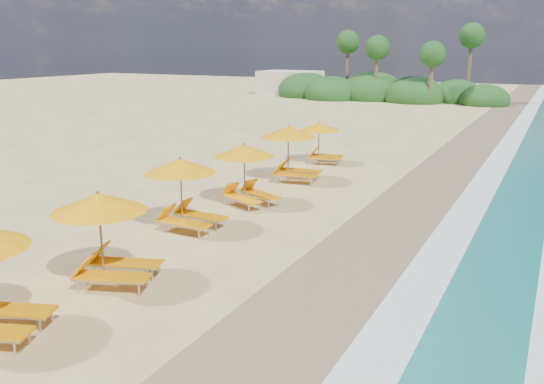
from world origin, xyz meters
name	(u,v)px	position (x,y,z in m)	size (l,w,h in m)	color
ground	(272,227)	(0.00, 0.00, 0.00)	(160.00, 160.00, 0.00)	#D7BD7E
wet_sand	(390,246)	(4.00, 0.00, 0.01)	(4.00, 160.00, 0.01)	#8A7052
surf_foam	(485,260)	(6.70, 0.00, 0.03)	(4.00, 160.00, 0.01)	white
station_1	(108,232)	(-1.56, -5.92, 1.35)	(3.09, 3.03, 2.41)	olive
station_2	(186,189)	(-2.39, -1.44, 1.34)	(2.62, 2.43, 2.39)	olive
station_3	(247,171)	(-2.09, 2.05, 1.31)	(3.03, 3.00, 2.33)	olive
station_4	(292,150)	(-2.22, 6.32, 1.40)	(2.97, 2.83, 2.50)	olive
station_5	(322,140)	(-2.55, 10.57, 1.19)	(2.56, 2.44, 2.13)	olive
treeline	(380,91)	(-9.94, 45.51, 1.00)	(25.80, 8.80, 9.74)	#163D14
beach_building	(290,83)	(-22.00, 48.00, 1.40)	(7.00, 5.00, 2.80)	beige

